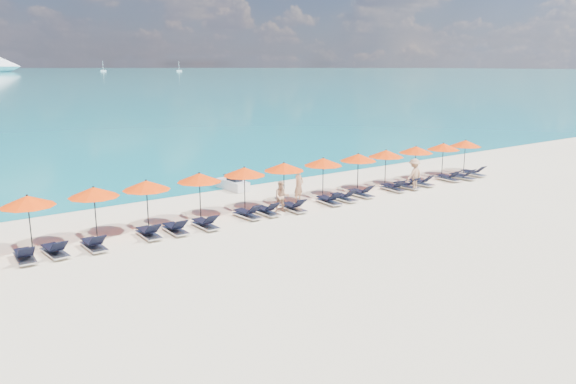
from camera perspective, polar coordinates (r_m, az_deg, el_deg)
ground at (r=24.93m, az=4.10°, el=-3.93°), size 1400.00×1400.00×0.00m
sailboat_near at (r=563.61m, az=-11.01°, el=12.02°), size 5.30×1.77×9.71m
sailboat_far at (r=578.89m, az=-18.26°, el=11.64°), size 5.45×1.82×9.99m
jetski at (r=32.99m, az=-5.62°, el=0.83°), size 1.00×2.37×0.83m
beachgoer_a at (r=29.76m, az=1.10°, el=0.67°), size 0.76×0.61×1.81m
beachgoer_b at (r=27.70m, az=-0.64°, el=-0.49°), size 0.89×0.76×1.58m
beachgoer_c at (r=33.39m, az=12.68°, el=1.75°), size 1.25×0.68×1.86m
umbrella_2 at (r=23.96m, az=-24.95°, el=-0.82°), size 2.10×2.10×2.28m
umbrella_3 at (r=24.59m, az=-19.14°, el=0.00°), size 2.10×2.10×2.28m
umbrella_4 at (r=25.32m, az=-14.20°, el=0.68°), size 2.10×2.10×2.28m
umbrella_5 at (r=26.52m, az=-8.99°, el=1.46°), size 2.10×2.10×2.28m
umbrella_6 at (r=27.75m, az=-4.46°, el=2.09°), size 2.10×2.10×2.28m
umbrella_7 at (r=28.96m, az=-0.41°, el=2.58°), size 2.10×2.10×2.28m
umbrella_8 at (r=30.48m, az=3.60°, el=3.08°), size 2.10×2.10×2.28m
umbrella_9 at (r=32.13m, az=7.15°, el=3.51°), size 2.10×2.10×2.28m
umbrella_10 at (r=33.77m, az=9.93°, el=3.87°), size 2.10×2.10×2.28m
umbrella_11 at (r=35.69m, az=12.87°, el=4.22°), size 2.10×2.10×2.28m
umbrella_12 at (r=37.49m, az=15.51°, el=4.47°), size 2.10×2.10×2.28m
umbrella_13 at (r=39.46m, az=17.59°, el=4.74°), size 2.10×2.10×2.28m
lounger_3 at (r=23.19m, az=-25.18°, el=-5.86°), size 0.72×1.73×0.66m
lounger_4 at (r=23.36m, az=-22.59°, el=-5.48°), size 0.75×1.74×0.66m
lounger_5 at (r=23.58m, az=-19.12°, el=-5.02°), size 0.65×1.71×0.66m
lounger_6 at (r=24.50m, az=-13.96°, el=-4.02°), size 0.67×1.72×0.66m
lounger_7 at (r=24.87m, az=-11.37°, el=-3.63°), size 0.66×1.72×0.66m
lounger_8 at (r=25.38m, az=-8.40°, el=-3.18°), size 0.64×1.71×0.66m
lounger_9 at (r=26.82m, az=-4.14°, el=-2.20°), size 0.75×1.74×0.66m
lounger_10 at (r=27.33m, az=-2.21°, el=-1.88°), size 0.63×1.70×0.66m
lounger_11 at (r=27.99m, az=0.56°, el=-1.52°), size 0.70×1.73×0.66m
lounger_12 at (r=29.46m, az=4.18°, el=-0.82°), size 0.78×1.75×0.66m
lounger_13 at (r=30.23m, az=5.70°, el=-0.50°), size 0.64×1.71×0.66m
lounger_14 at (r=31.28m, az=7.44°, el=-0.09°), size 0.64×1.71×0.66m
lounger_15 at (r=33.01m, az=10.65°, el=0.49°), size 0.75×1.74×0.66m
lounger_16 at (r=33.76m, az=11.96°, el=0.70°), size 0.76×1.75×0.66m
lounger_17 at (r=34.79m, az=13.37°, el=0.99°), size 0.72×1.73×0.66m
lounger_18 at (r=36.67m, az=15.97°, el=1.44°), size 0.76×1.74×0.66m
lounger_19 at (r=37.41m, az=17.31°, el=1.57°), size 0.77×1.75×0.66m
lounger_20 at (r=38.78m, az=18.33°, el=1.88°), size 0.64×1.71×0.66m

